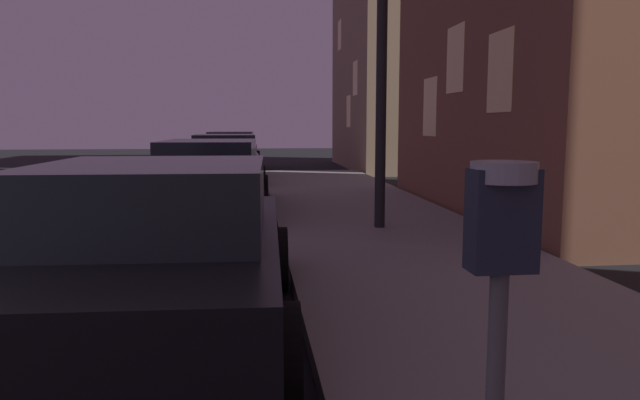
{
  "coord_description": "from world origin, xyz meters",
  "views": [
    {
      "loc": [
        3.6,
        -2.15,
        1.73
      ],
      "look_at": [
        4.02,
        1.47,
        1.26
      ],
      "focal_mm": 33.32,
      "sensor_mm": 36.0,
      "label": 1
    }
  ],
  "objects_px": {
    "parking_meter": "(499,284)",
    "car_blue": "(211,179)",
    "car_white": "(231,151)",
    "car_silver": "(225,160)",
    "street_lamp": "(382,8)",
    "car_black": "(158,253)"
  },
  "relations": [
    {
      "from": "parking_meter",
      "to": "car_blue",
      "type": "relative_size",
      "value": 0.32
    },
    {
      "from": "car_blue",
      "to": "car_white",
      "type": "xyz_separation_m",
      "value": [
        0.0,
        11.65,
        0.0
      ]
    },
    {
      "from": "parking_meter",
      "to": "car_silver",
      "type": "distance_m",
      "value": 15.34
    },
    {
      "from": "car_white",
      "to": "street_lamp",
      "type": "bearing_deg",
      "value": -79.03
    },
    {
      "from": "car_black",
      "to": "car_silver",
      "type": "xyz_separation_m",
      "value": [
        0.0,
        12.14,
        0.0
      ]
    },
    {
      "from": "street_lamp",
      "to": "car_silver",
      "type": "bearing_deg",
      "value": 108.5
    },
    {
      "from": "car_white",
      "to": "parking_meter",
      "type": "bearing_deg",
      "value": -86.03
    },
    {
      "from": "street_lamp",
      "to": "car_blue",
      "type": "bearing_deg",
      "value": 140.19
    },
    {
      "from": "parking_meter",
      "to": "car_black",
      "type": "bearing_deg",
      "value": 115.2
    },
    {
      "from": "car_black",
      "to": "parking_meter",
      "type": "bearing_deg",
      "value": -64.8
    },
    {
      "from": "car_blue",
      "to": "car_black",
      "type": "bearing_deg",
      "value": -89.99
    },
    {
      "from": "car_blue",
      "to": "car_silver",
      "type": "bearing_deg",
      "value": 89.98
    },
    {
      "from": "car_silver",
      "to": "car_blue",
      "type": "bearing_deg",
      "value": -90.02
    },
    {
      "from": "car_black",
      "to": "car_blue",
      "type": "xyz_separation_m",
      "value": [
        -0.0,
        6.34,
        0.01
      ]
    },
    {
      "from": "car_black",
      "to": "car_blue",
      "type": "distance_m",
      "value": 6.34
    },
    {
      "from": "car_blue",
      "to": "car_silver",
      "type": "xyz_separation_m",
      "value": [
        0.0,
        5.8,
        -0.01
      ]
    },
    {
      "from": "car_blue",
      "to": "street_lamp",
      "type": "bearing_deg",
      "value": -39.81
    },
    {
      "from": "parking_meter",
      "to": "street_lamp",
      "type": "bearing_deg",
      "value": 80.35
    },
    {
      "from": "parking_meter",
      "to": "car_blue",
      "type": "xyz_separation_m",
      "value": [
        -1.47,
        9.46,
        -0.54
      ]
    },
    {
      "from": "car_black",
      "to": "car_blue",
      "type": "height_order",
      "value": "same"
    },
    {
      "from": "car_silver",
      "to": "car_black",
      "type": "bearing_deg",
      "value": -90.01
    },
    {
      "from": "car_silver",
      "to": "car_white",
      "type": "xyz_separation_m",
      "value": [
        -0.0,
        5.84,
        0.01
      ]
    }
  ]
}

